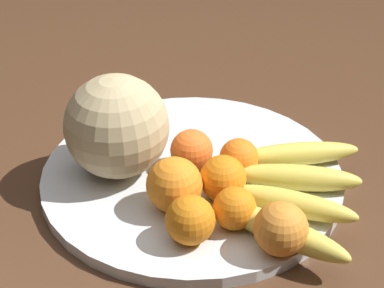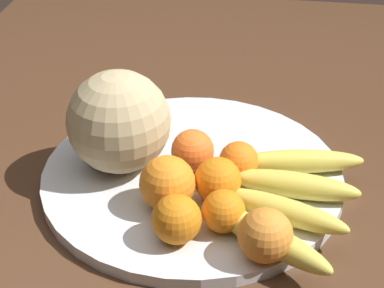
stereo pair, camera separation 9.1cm
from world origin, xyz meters
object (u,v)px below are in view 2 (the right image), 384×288
object	(u,v)px
orange_front_right	(176,219)
banana_bunch	(286,197)
orange_back_left	(265,235)
orange_back_right	(239,161)
orange_front_left	(218,180)
orange_side_extra	(224,211)
fruit_bowl	(192,177)
kitchen_table	(202,224)
melon	(118,122)
orange_mid_center	(167,183)
orange_top_small	(193,151)

from	to	relation	value
orange_front_right	banana_bunch	bearing A→B (deg)	-58.82
orange_back_left	orange_back_right	bearing A→B (deg)	16.26
orange_front_left	orange_side_extra	size ratio (longest dim) A/B	1.14
fruit_bowl	orange_front_left	size ratio (longest dim) A/B	6.83
kitchen_table	orange_front_left	size ratio (longest dim) A/B	23.75
orange_back_left	orange_front_left	bearing A→B (deg)	34.03
fruit_bowl	orange_front_right	xyz separation A→B (m)	(-0.14, -0.00, 0.04)
melon	orange_mid_center	size ratio (longest dim) A/B	1.97
orange_front_right	orange_side_extra	bearing A→B (deg)	-62.68
orange_front_right	orange_back_left	size ratio (longest dim) A/B	0.94
banana_bunch	orange_front_right	bearing A→B (deg)	-137.10
orange_back_left	orange_top_small	xyz separation A→B (m)	(0.17, 0.11, -0.00)
orange_front_left	orange_side_extra	xyz separation A→B (m)	(-0.06, -0.01, -0.00)
orange_front_right	orange_side_extra	distance (m)	0.06
orange_mid_center	orange_back_left	bearing A→B (deg)	-120.50
orange_back_left	orange_front_right	bearing A→B (deg)	82.03
melon	orange_front_left	distance (m)	0.17
fruit_bowl	orange_front_left	bearing A→B (deg)	-142.21
orange_top_small	orange_side_extra	world-z (taller)	orange_top_small
kitchen_table	orange_front_right	bearing A→B (deg)	175.25
orange_front_left	orange_back_right	bearing A→B (deg)	-22.88
orange_side_extra	orange_back_right	bearing A→B (deg)	-4.41
fruit_bowl	melon	xyz separation A→B (m)	(0.00, 0.11, 0.08)
orange_mid_center	orange_front_left	bearing A→B (deg)	-69.54
kitchen_table	melon	size ratio (longest dim) A/B	10.24
orange_side_extra	orange_back_left	bearing A→B (deg)	-128.92
orange_mid_center	fruit_bowl	bearing A→B (deg)	-14.60
orange_back_right	fruit_bowl	bearing A→B (deg)	89.30
orange_back_right	orange_front_right	bearing A→B (deg)	155.64
fruit_bowl	banana_bunch	bearing A→B (deg)	-114.67
orange_back_right	orange_side_extra	distance (m)	0.11
kitchen_table	orange_top_small	xyz separation A→B (m)	(0.01, 0.02, 0.13)
banana_bunch	orange_side_extra	bearing A→B (deg)	-134.52
kitchen_table	orange_back_left	xyz separation A→B (m)	(-0.16, -0.10, 0.13)
orange_mid_center	orange_top_small	size ratio (longest dim) A/B	1.21
melon	orange_back_left	size ratio (longest dim) A/B	2.20
orange_back_right	orange_mid_center	bearing A→B (deg)	132.12
orange_front_right	orange_top_small	distance (m)	0.16
orange_front_left	orange_back_left	size ratio (longest dim) A/B	0.95
orange_front_left	orange_side_extra	distance (m)	0.06
kitchen_table	orange_back_right	distance (m)	0.14
fruit_bowl	orange_back_left	distance (m)	0.20
melon	orange_front_right	world-z (taller)	melon
orange_front_right	kitchen_table	bearing A→B (deg)	-4.75
orange_back_left	orange_back_right	world-z (taller)	orange_back_left
fruit_bowl	banana_bunch	xyz separation A→B (m)	(-0.06, -0.14, 0.03)
orange_back_left	orange_side_extra	size ratio (longest dim) A/B	1.20
kitchen_table	orange_side_extra	bearing A→B (deg)	-159.88
melon	orange_back_right	distance (m)	0.18
orange_side_extra	orange_front_right	bearing A→B (deg)	117.32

